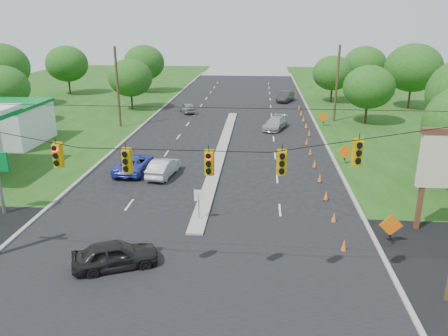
{
  "coord_description": "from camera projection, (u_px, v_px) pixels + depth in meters",
  "views": [
    {
      "loc": [
        3.58,
        -18.08,
        11.7
      ],
      "look_at": [
        1.36,
        8.02,
        2.8
      ],
      "focal_mm": 35.0,
      "sensor_mm": 36.0,
      "label": 1
    }
  ],
  "objects": [
    {
      "name": "median_sign",
      "position": [
        199.0,
        199.0,
        26.3
      ],
      "size": [
        0.55,
        0.06,
        2.05
      ],
      "color": "gray",
      "rests_on": "ground"
    },
    {
      "name": "cross_street",
      "position": [
        182.0,
        275.0,
        21.11
      ],
      "size": [
        160.0,
        14.0,
        0.02
      ],
      "primitive_type": "cube",
      "color": "black",
      "rests_on": "ground"
    },
    {
      "name": "tree_5",
      "position": [
        130.0,
        78.0,
        58.57
      ],
      "size": [
        5.88,
        5.88,
        6.86
      ],
      "color": "black",
      "rests_on": "ground"
    },
    {
      "name": "tree_4",
      "position": [
        67.0,
        64.0,
        70.82
      ],
      "size": [
        6.72,
        6.72,
        7.84
      ],
      "color": "black",
      "rests_on": "ground"
    },
    {
      "name": "cone_5",
      "position": [
        310.0,
        152.0,
        39.68
      ],
      "size": [
        0.32,
        0.32,
        0.7
      ],
      "primitive_type": "cone",
      "color": "orange",
      "rests_on": "ground"
    },
    {
      "name": "tree_11",
      "position": [
        365.0,
        64.0,
        69.8
      ],
      "size": [
        6.72,
        6.72,
        7.84
      ],
      "color": "black",
      "rests_on": "ground"
    },
    {
      "name": "silver_car_far",
      "position": [
        275.0,
        123.0,
        49.1
      ],
      "size": [
        3.31,
        5.0,
        1.35
      ],
      "primitive_type": "imported",
      "rotation": [
        0.0,
        0.0,
        -0.34
      ],
      "color": "#A4A5AC",
      "rests_on": "ground"
    },
    {
      "name": "median",
      "position": [
        221.0,
        152.0,
        40.92
      ],
      "size": [
        1.0,
        34.0,
        0.18
      ],
      "primitive_type": "cube",
      "color": "gray",
      "rests_on": "ground"
    },
    {
      "name": "white_sedan",
      "position": [
        163.0,
        167.0,
        34.33
      ],
      "size": [
        2.07,
        4.44,
        1.41
      ],
      "primitive_type": "imported",
      "rotation": [
        0.0,
        0.0,
        3.0
      ],
      "color": "#B5B5B5",
      "rests_on": "ground"
    },
    {
      "name": "cone_2",
      "position": [
        326.0,
        195.0,
        29.77
      ],
      "size": [
        0.32,
        0.32,
        0.7
      ],
      "primitive_type": "cone",
      "color": "orange",
      "rests_on": "ground"
    },
    {
      "name": "cone_3",
      "position": [
        320.0,
        178.0,
        33.08
      ],
      "size": [
        0.32,
        0.32,
        0.7
      ],
      "primitive_type": "cone",
      "color": "orange",
      "rests_on": "ground"
    },
    {
      "name": "utility_pole_far_left",
      "position": [
        118.0,
        88.0,
        48.97
      ],
      "size": [
        0.28,
        0.28,
        9.0
      ],
      "primitive_type": "cylinder",
      "color": "#422D1C",
      "rests_on": "ground"
    },
    {
      "name": "tree_9",
      "position": [
        369.0,
        87.0,
        50.51
      ],
      "size": [
        5.88,
        5.88,
        6.86
      ],
      "color": "black",
      "rests_on": "ground"
    },
    {
      "name": "work_sign_2",
      "position": [
        323.0,
        117.0,
        50.08
      ],
      "size": [
        1.27,
        0.58,
        1.37
      ],
      "color": "black",
      "rests_on": "ground"
    },
    {
      "name": "cone_9",
      "position": [
        304.0,
        119.0,
        52.84
      ],
      "size": [
        0.32,
        0.32,
        0.7
      ],
      "primitive_type": "cone",
      "color": "orange",
      "rests_on": "ground"
    },
    {
      "name": "ground",
      "position": [
        182.0,
        275.0,
        21.11
      ],
      "size": [
        160.0,
        160.0,
        0.0
      ],
      "primitive_type": "plane",
      "color": "black",
      "rests_on": "ground"
    },
    {
      "name": "dark_car_receding",
      "position": [
        285.0,
        97.0,
        65.78
      ],
      "size": [
        3.0,
        4.87,
        1.52
      ],
      "primitive_type": "imported",
      "rotation": [
        0.0,
        0.0,
        -0.33
      ],
      "color": "#282828",
      "rests_on": "ground"
    },
    {
      "name": "cone_4",
      "position": [
        315.0,
        164.0,
        36.38
      ],
      "size": [
        0.32,
        0.32,
        0.7
      ],
      "primitive_type": "cone",
      "color": "orange",
      "rests_on": "ground"
    },
    {
      "name": "tree_2",
      "position": [
        3.0,
        88.0,
        50.1
      ],
      "size": [
        5.88,
        5.88,
        6.86
      ],
      "color": "black",
      "rests_on": "ground"
    },
    {
      "name": "cone_11",
      "position": [
        299.0,
        108.0,
        59.44
      ],
      "size": [
        0.32,
        0.32,
        0.7
      ],
      "primitive_type": "cone",
      "color": "orange",
      "rests_on": "ground"
    },
    {
      "name": "work_sign_0",
      "position": [
        391.0,
        226.0,
        23.67
      ],
      "size": [
        1.27,
        0.58,
        1.37
      ],
      "color": "black",
      "rests_on": "ground"
    },
    {
      "name": "utility_pole_far_right",
      "position": [
        337.0,
        84.0,
        51.68
      ],
      "size": [
        0.28,
        0.28,
        9.0
      ],
      "primitive_type": "cylinder",
      "color": "#422D1C",
      "rests_on": "ground"
    },
    {
      "name": "work_sign_1",
      "position": [
        345.0,
        152.0,
        36.87
      ],
      "size": [
        1.27,
        0.58,
        1.37
      ],
      "color": "black",
      "rests_on": "ground"
    },
    {
      "name": "tree_10",
      "position": [
        413.0,
        68.0,
        58.9
      ],
      "size": [
        7.56,
        7.56,
        8.82
      ],
      "color": "black",
      "rests_on": "ground"
    },
    {
      "name": "cone_10",
      "position": [
        301.0,
        113.0,
        56.14
      ],
      "size": [
        0.32,
        0.32,
        0.7
      ],
      "primitive_type": "cone",
      "color": "orange",
      "rests_on": "ground"
    },
    {
      "name": "cone_8",
      "position": [
        306.0,
        125.0,
        49.54
      ],
      "size": [
        0.32,
        0.32,
        0.7
      ],
      "primitive_type": "cone",
      "color": "orange",
      "rests_on": "ground"
    },
    {
      "name": "black_sedan",
      "position": [
        115.0,
        255.0,
        21.53
      ],
      "size": [
        4.51,
        3.16,
        1.42
      ],
      "primitive_type": "imported",
      "rotation": [
        0.0,
        0.0,
        1.97
      ],
      "color": "black",
      "rests_on": "ground"
    },
    {
      "name": "blue_pickup",
      "position": [
        134.0,
        163.0,
        35.27
      ],
      "size": [
        2.44,
        5.11,
        1.41
      ],
      "primitive_type": "imported",
      "rotation": [
        0.0,
        0.0,
        3.12
      ],
      "color": "#2D3CAA",
      "rests_on": "ground"
    },
    {
      "name": "signal_span",
      "position": [
        173.0,
        187.0,
        18.57
      ],
      "size": [
        25.6,
        0.32,
        9.0
      ],
      "color": "#422D1C",
      "rests_on": "ground"
    },
    {
      "name": "cone_6",
      "position": [
        307.0,
        141.0,
        42.98
      ],
      "size": [
        0.32,
        0.32,
        0.7
      ],
      "primitive_type": "cone",
      "color": "orange",
      "rests_on": "ground"
    },
    {
      "name": "tree_6",
      "position": [
        144.0,
        63.0,
        72.69
      ],
      "size": [
        6.72,
        6.72,
        7.84
      ],
      "color": "black",
      "rests_on": "ground"
    },
    {
      "name": "cone_1",
      "position": [
        334.0,
        217.0,
        26.47
      ],
      "size": [
        0.32,
        0.32,
        0.7
      ],
      "primitive_type": "cone",
      "color": "orange",
      "rests_on": "ground"
    },
    {
      "name": "tree_3",
      "position": [
        1.0,
        67.0,
        59.62
      ],
      "size": [
        7.56,
        7.56,
        8.82
      ],
      "color": "black",
      "rests_on": "ground"
    },
    {
      "name": "silver_car_oncoming",
      "position": [
        188.0,
        108.0,
        57.89
      ],
      "size": [
        2.91,
        4.1,
        1.3
      ],
      "primitive_type": "imported",
      "rotation": [
        0.0,
        0.0,
        3.55
      ],
      "color": "gray",
      "rests_on": "ground"
    },
    {
      "name": "curb_left",
      "position": [
        141.0,
        127.0,
        50.22
      ],
      "size": [
        0.25,
        110.0,
        0.16
      ],
      "primitive_type": "cube",
      "color": "gray",
      "rests_on": "ground"
    },
    {
      "name": "curb_right",
      "position": [
        319.0,
        131.0,
        48.6
      ],
      "size": [
        0.25,
        110.0,
        0.16
      ],
      "primitive_type": "cube",
      "color": "gray",
      "rests_on": "ground"
    },
    {
      "name": "cone_0",
      "position": [
        344.0,
        245.0,
        23.17
      ],
      "size": [
        0.32,
        0.32,
        0.7
      ],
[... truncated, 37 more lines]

